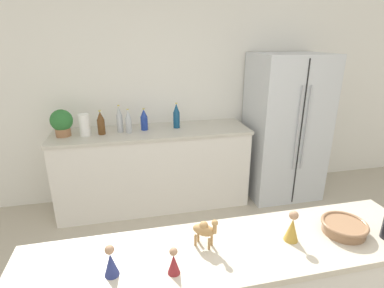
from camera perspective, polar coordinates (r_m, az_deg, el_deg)
name	(u,v)px	position (r m, az deg, el deg)	size (l,w,h in m)	color
wall_back	(170,95)	(3.69, -4.14, 9.38)	(8.00, 0.06, 2.55)	white
back_counter	(154,168)	(3.58, -7.24, -4.56)	(2.20, 0.63, 0.94)	silver
refrigerator	(285,128)	(3.86, 17.29, 3.00)	(0.87, 0.71, 1.76)	silver
potted_plant	(62,122)	(3.43, -23.57, 3.85)	(0.23, 0.23, 0.29)	#9E6B47
paper_towel_roll	(84,125)	(3.37, -19.80, 3.44)	(0.11, 0.11, 0.23)	white
back_bottle_0	(144,120)	(3.41, -9.12, 4.58)	(0.08, 0.08, 0.25)	navy
back_bottle_1	(128,122)	(3.34, -12.02, 4.21)	(0.06, 0.06, 0.27)	#B2B7BC
back_bottle_2	(119,119)	(3.38, -13.65, 4.59)	(0.06, 0.06, 0.30)	#B2B7BC
back_bottle_3	(101,123)	(3.36, -16.96, 3.84)	(0.08, 0.08, 0.26)	brown
back_bottle_4	(176,116)	(3.45, -2.98, 5.35)	(0.08, 0.08, 0.29)	navy
fruit_bowl	(344,227)	(1.87, 26.98, -13.87)	(0.24, 0.24, 0.06)	#8C6647
camel_figurine	(205,230)	(1.56, 2.45, -15.97)	(0.13, 0.12, 0.17)	#A87F4C
wise_man_figurine_blue	(174,262)	(1.44, -3.50, -21.58)	(0.06, 0.06, 0.14)	maroon
wise_man_figurine_crimson	(292,228)	(1.69, 18.53, -14.90)	(0.07, 0.07, 0.17)	#B28933
wise_man_figurine_purple	(111,262)	(1.46, -15.20, -20.93)	(0.07, 0.07, 0.16)	navy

